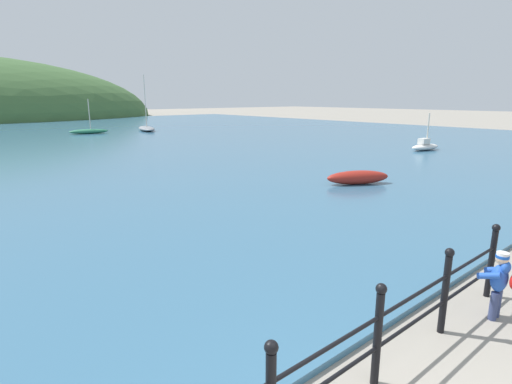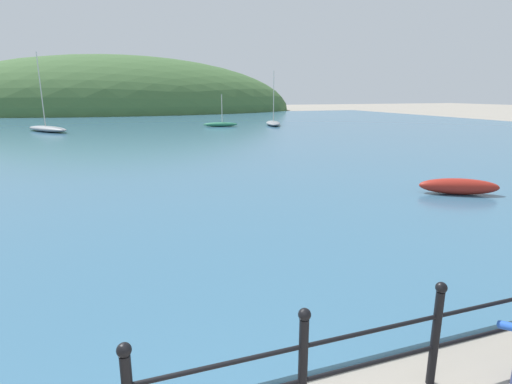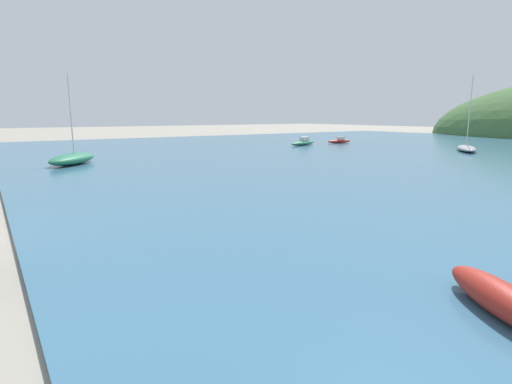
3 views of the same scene
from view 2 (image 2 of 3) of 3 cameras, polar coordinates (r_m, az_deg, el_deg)
name	(u,v)px [view 2 (image 2 of 3)]	position (r m, az deg, el deg)	size (l,w,h in m)	color
water	(124,133)	(33.55, -18.31, 8.07)	(80.00, 60.00, 0.10)	#386684
far_hillside	(118,112)	(72.16, -19.09, 10.76)	(60.21, 33.11, 18.24)	#3D6033
iron_railing	(222,382)	(3.86, -4.85, -25.46)	(7.90, 0.12, 1.21)	black
boat_twin_mast	(47,128)	(36.09, -27.65, 8.04)	(4.01, 4.90, 6.06)	gray
boat_far_left	(273,123)	(38.50, 2.47, 9.83)	(2.36, 4.34, 4.97)	gray
boat_mid_harbor	(459,186)	(13.56, 26.98, 0.72)	(2.30, 1.62, 0.48)	maroon
boat_white_sailboat	(220,124)	(37.12, -5.09, 9.63)	(3.18, 1.34, 2.87)	#287551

